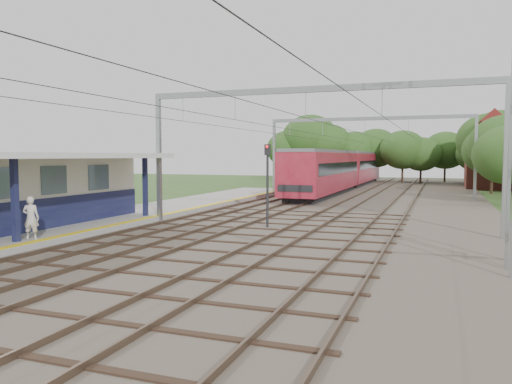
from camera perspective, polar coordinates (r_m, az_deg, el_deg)
The scene contains 11 objects.
ground at distance 13.27m, azimuth -26.61°, elevation -12.26°, with size 160.00×160.00×0.00m, color #2D4C1E.
ballast_bed at distance 39.17m, azimuth 12.34°, elevation -1.24°, with size 18.00×90.00×0.10m, color #473D33.
platform at distance 28.46m, azimuth -16.30°, elevation -3.04°, with size 5.00×52.00×0.35m, color gray.
yellow_stripe at distance 27.16m, azimuth -12.49°, elevation -2.93°, with size 0.45×52.00×0.01m, color yellow.
rail_tracks at distance 39.58m, azimuth 8.76°, elevation -0.95°, with size 11.80×88.00×0.15m.
catenary_system at distance 34.49m, azimuth 10.36°, elevation 7.16°, with size 17.22×88.00×7.00m.
tree_band at distance 66.00m, azimuth 15.57°, elevation 5.08°, with size 31.72×30.88×8.82m.
house_far at distance 60.99m, azimuth 26.60°, elevation 3.30°, with size 8.00×6.12×8.66m.
person at distance 21.64m, azimuth -24.34°, elevation -2.70°, with size 0.63×0.41×1.72m, color silver.
train at distance 55.27m, azimuth 10.03°, elevation 2.65°, with size 3.14×39.03×4.10m.
signal_post at distance 24.71m, azimuth 1.32°, elevation 1.78°, with size 0.30×0.27×4.23m.
Camera 1 is at (9.39, -8.63, 3.64)m, focal length 35.00 mm.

